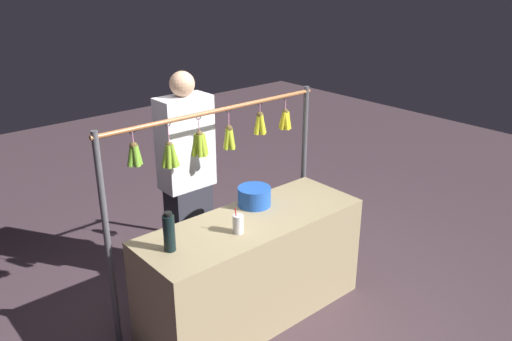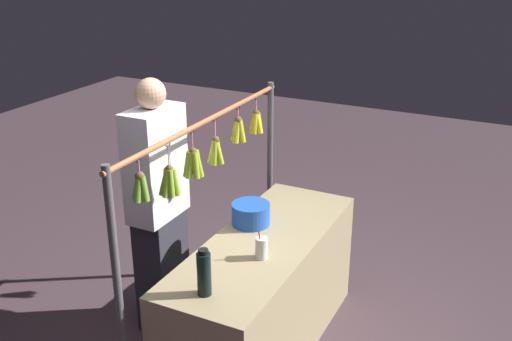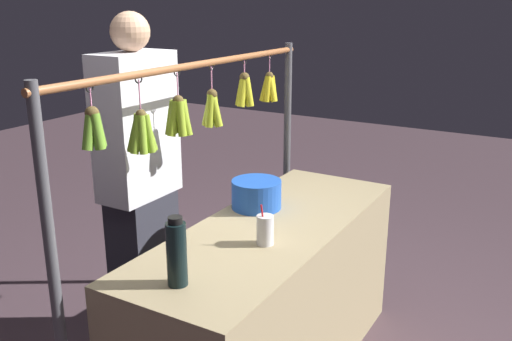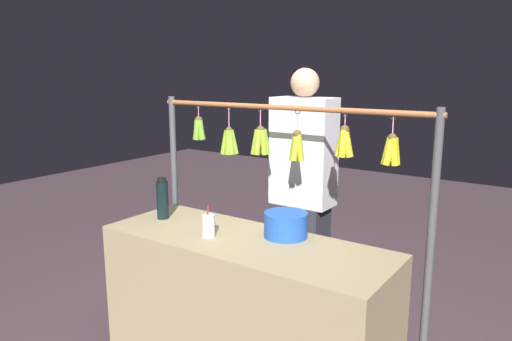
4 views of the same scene
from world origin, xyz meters
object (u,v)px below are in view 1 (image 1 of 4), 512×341
at_px(water_bottle, 169,232).
at_px(blue_bucket, 254,196).
at_px(vendor_person, 187,182).
at_px(drink_cup, 238,224).

height_order(water_bottle, blue_bucket, water_bottle).
relative_size(water_bottle, vendor_person, 0.15).
bearing_deg(vendor_person, water_bottle, 49.50).
height_order(blue_bucket, drink_cup, drink_cup).
bearing_deg(vendor_person, blue_bucket, 110.50).
bearing_deg(water_bottle, blue_bucket, -169.76).
xyz_separation_m(blue_bucket, drink_cup, (0.36, 0.25, -0.01)).
relative_size(blue_bucket, vendor_person, 0.14).
bearing_deg(blue_bucket, drink_cup, 34.99).
distance_m(water_bottle, drink_cup, 0.49).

